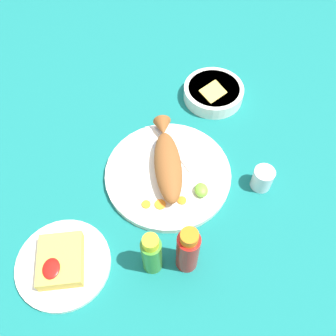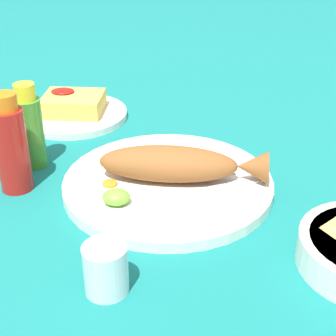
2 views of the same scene
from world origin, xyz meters
The scene contains 15 objects.
ground_plane centered at (0.00, 0.00, 0.00)m, with size 4.00×4.00×0.00m, color #146B66.
main_plate centered at (0.00, 0.00, 0.01)m, with size 0.33×0.33×0.02m, color white.
fried_fish centered at (-0.02, 0.00, 0.05)m, with size 0.26×0.07×0.06m.
fork_near centered at (-0.08, -0.03, 0.02)m, with size 0.18×0.05×0.00m.
fork_far centered at (-0.08, 0.02, 0.02)m, with size 0.17×0.09×0.00m.
carrot_slice_near centered at (0.09, -0.06, 0.02)m, with size 0.02×0.02×0.00m, color orange.
carrot_slice_mid centered at (0.09, -0.03, 0.02)m, with size 0.03×0.03×0.00m, color orange.
carrot_slice_far centered at (0.09, 0.02, 0.02)m, with size 0.02×0.02×0.00m, color orange.
lime_wedge_main centered at (0.07, 0.08, 0.03)m, with size 0.04×0.03×0.02m, color #6BB233.
hot_sauce_bottle_red centered at (0.24, 0.02, 0.07)m, with size 0.05×0.05×0.16m.
hot_sauce_bottle_green centered at (0.24, -0.06, 0.07)m, with size 0.05×0.05×0.15m.
salt_cup centered at (0.05, 0.24, 0.03)m, with size 0.05×0.05×0.06m.
side_plate_fries centered at (0.22, -0.27, 0.01)m, with size 0.22×0.22×0.01m, color white.
fries_pile centered at (0.22, -0.27, 0.03)m, with size 0.12×0.10×0.04m.
guacamole_bowl centered at (-0.27, 0.17, 0.02)m, with size 0.18×0.18×0.06m.
Camera 1 is at (0.53, -0.06, 0.85)m, focal length 40.00 mm.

